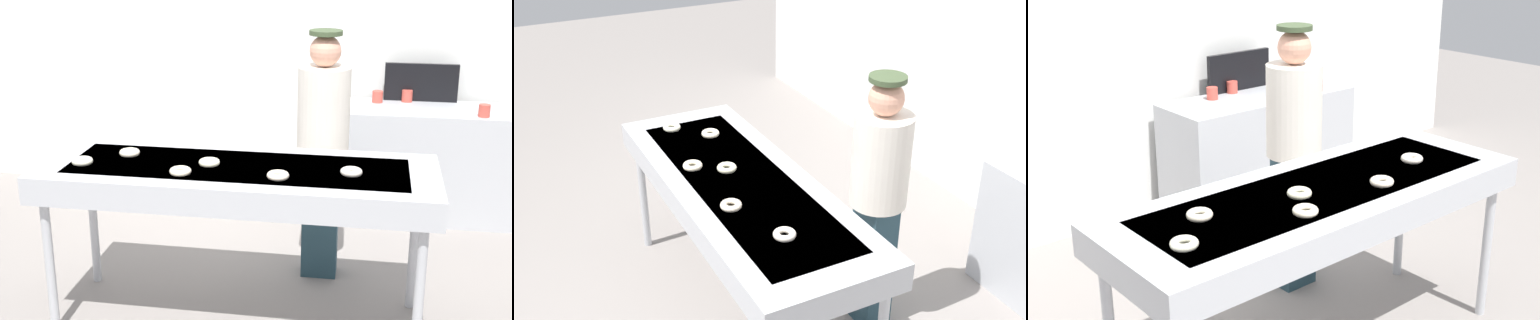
% 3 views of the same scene
% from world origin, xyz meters
% --- Properties ---
extents(back_wall, '(8.00, 0.12, 2.86)m').
position_xyz_m(back_wall, '(0.00, 2.38, 1.43)').
color(back_wall, white).
rests_on(back_wall, ground).
extents(fryer_conveyor, '(2.30, 0.82, 1.00)m').
position_xyz_m(fryer_conveyor, '(0.00, 0.00, 0.92)').
color(fryer_conveyor, '#B7BABF').
rests_on(fryer_conveyor, ground).
extents(sugar_donut_0, '(0.14, 0.14, 0.04)m').
position_xyz_m(sugar_donut_0, '(-0.28, -0.20, 1.02)').
color(sugar_donut_0, '#FBEBC6').
rests_on(sugar_donut_0, fryer_conveyor).
extents(sugar_donut_1, '(0.16, 0.16, 0.04)m').
position_xyz_m(sugar_donut_1, '(0.26, -0.18, 1.02)').
color(sugar_donut_1, '#FBE9CA').
rests_on(sugar_donut_1, fryer_conveyor).
extents(sugar_donut_2, '(0.17, 0.17, 0.04)m').
position_xyz_m(sugar_donut_2, '(-0.16, -0.02, 1.02)').
color(sugar_donut_2, '#F4F0C5').
rests_on(sugar_donut_2, fryer_conveyor).
extents(sugar_donut_3, '(0.14, 0.14, 0.04)m').
position_xyz_m(sugar_donut_3, '(0.66, -0.05, 1.02)').
color(sugar_donut_3, white).
rests_on(sugar_donut_3, fryer_conveyor).
extents(sugar_donut_4, '(0.13, 0.13, 0.04)m').
position_xyz_m(sugar_donut_4, '(-0.89, -0.12, 1.02)').
color(sugar_donut_4, '#EEEBC9').
rests_on(sugar_donut_4, fryer_conveyor).
extents(sugar_donut_5, '(0.16, 0.16, 0.04)m').
position_xyz_m(sugar_donut_5, '(-0.68, 0.08, 1.02)').
color(sugar_donut_5, '#FEF0CE').
rests_on(sugar_donut_5, fryer_conveyor).
extents(worker_baker, '(0.34, 0.34, 1.70)m').
position_xyz_m(worker_baker, '(0.44, 0.70, 0.97)').
color(worker_baker, '#233F4B').
rests_on(worker_baker, ground).
extents(prep_counter, '(1.59, 0.61, 0.92)m').
position_xyz_m(prep_counter, '(1.14, 1.93, 0.46)').
color(prep_counter, '#B7BABF').
rests_on(prep_counter, ground).
extents(paper_cup_0, '(0.09, 0.09, 0.10)m').
position_xyz_m(paper_cup_0, '(0.79, 2.07, 0.97)').
color(paper_cup_0, '#CC4C3F').
rests_on(paper_cup_0, prep_counter).
extents(paper_cup_1, '(0.09, 0.09, 0.10)m').
position_xyz_m(paper_cup_1, '(1.03, 2.14, 0.97)').
color(paper_cup_1, '#CC4C3F').
rests_on(paper_cup_1, prep_counter).
extents(paper_cup_2, '(0.09, 0.09, 0.10)m').
position_xyz_m(paper_cup_2, '(1.61, 1.72, 0.97)').
color(paper_cup_2, '#CC4C3F').
rests_on(paper_cup_2, prep_counter).
extents(menu_display, '(0.61, 0.04, 0.32)m').
position_xyz_m(menu_display, '(1.14, 2.18, 1.08)').
color(menu_display, black).
rests_on(menu_display, prep_counter).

